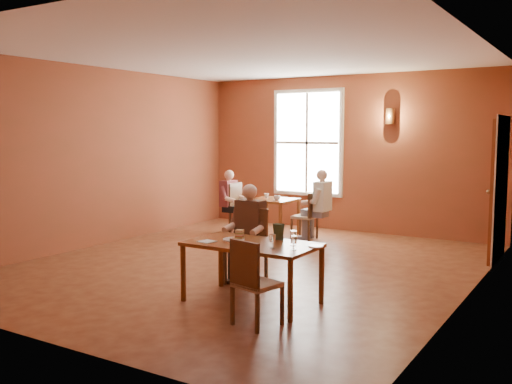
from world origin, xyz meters
The scene contains 29 objects.
ground centered at (0.00, 0.00, 0.00)m, with size 6.00×7.00×0.01m, color brown.
wall_back centered at (0.00, 3.50, 1.50)m, with size 6.00×0.04×3.00m, color brown.
wall_front centered at (0.00, -3.50, 1.50)m, with size 6.00×0.04×3.00m, color brown.
wall_left centered at (-3.00, 0.00, 1.50)m, with size 0.04×7.00×3.00m, color brown.
wall_right centered at (3.00, 0.00, 1.50)m, with size 0.04×7.00×3.00m, color brown.
ceiling centered at (0.00, 0.00, 3.00)m, with size 6.00×7.00×0.04m, color white.
window centered at (-0.80, 3.45, 1.70)m, with size 1.36×0.10×1.96m, color white.
door centered at (2.94, 2.30, 1.05)m, with size 0.12×1.04×2.10m, color maroon.
wall_sconce centered at (0.90, 3.40, 2.20)m, with size 0.16×0.16×0.28m, color brown.
main_table centered at (0.97, -1.47, 0.34)m, with size 1.46×0.82×0.68m, color brown, non-canonical shape.
chair_diner_main centered at (0.47, -0.82, 0.47)m, with size 0.42×0.42×0.94m, color #401D0D, non-canonical shape.
diner_main centered at (0.47, -0.85, 0.60)m, with size 0.48×0.48×1.20m, color #402D20, non-canonical shape.
chair_empty centered at (1.42, -2.08, 0.44)m, with size 0.39×0.39×0.87m, color #522B1C, non-canonical shape.
plate_food centered at (0.71, -1.45, 0.70)m, with size 0.25×0.25×0.03m, color white.
sandwich centered at (0.76, -1.40, 0.73)m, with size 0.08×0.08×0.10m, color tan.
goblet_a centered at (1.43, -1.34, 0.77)m, with size 0.07×0.07×0.17m, color white, non-canonical shape.
goblet_b centered at (1.56, -1.57, 0.76)m, with size 0.07×0.07×0.16m, color white, non-canonical shape.
goblet_c centered at (1.33, -1.62, 0.77)m, with size 0.07×0.07×0.17m, color white, non-canonical shape.
menu_stand centered at (1.15, -1.17, 0.78)m, with size 0.12×0.06×0.19m, color #2A4331.
knife centered at (0.92, -1.73, 0.68)m, with size 0.19×0.02×0.00m, color silver.
napkin centered at (0.50, -1.68, 0.69)m, with size 0.17×0.17×0.01m, color silver.
side_plate centered at (1.68, -1.29, 0.69)m, with size 0.17×0.17×0.01m, color white.
second_table centered at (-0.90, 2.26, 0.34)m, with size 0.78×0.78×0.68m, color brown, non-canonical shape.
chair_diner_white centered at (-0.25, 2.26, 0.42)m, with size 0.38×0.38×0.85m, color brown, non-canonical shape.
diner_white centered at (-0.22, 2.26, 0.61)m, with size 0.49×0.49×1.21m, color silver, non-canonical shape.
chair_diner_maroon centered at (-1.55, 2.26, 0.47)m, with size 0.42×0.42×0.94m, color brown, non-canonical shape.
diner_maroon centered at (-1.58, 2.26, 0.58)m, with size 0.46×0.46×1.15m, color maroon, non-canonical shape.
cup_a centered at (-0.75, 2.14, 0.73)m, with size 0.11×0.11×0.09m, color silver.
cup_b centered at (-1.09, 2.35, 0.73)m, with size 0.09×0.09×0.09m, color white.
Camera 1 is at (4.31, -6.79, 1.92)m, focal length 40.00 mm.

